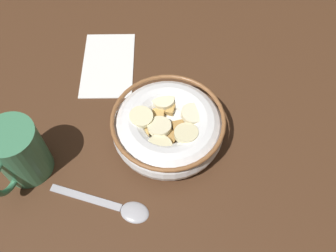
% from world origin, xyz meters
% --- Properties ---
extents(ground_plane, '(1.24, 1.24, 0.02)m').
position_xyz_m(ground_plane, '(0.00, 0.00, -0.01)').
color(ground_plane, '#472B19').
extents(cereal_bowl, '(0.16, 0.16, 0.05)m').
position_xyz_m(cereal_bowl, '(-0.00, 0.00, 0.03)').
color(cereal_bowl, white).
rests_on(cereal_bowl, ground_plane).
extents(spoon, '(0.03, 0.14, 0.01)m').
position_xyz_m(spoon, '(0.12, -0.03, 0.00)').
color(spoon, '#A5A5AD').
rests_on(spoon, ground_plane).
extents(coffee_mug, '(0.09, 0.06, 0.09)m').
position_xyz_m(coffee_mug, '(0.10, -0.17, 0.04)').
color(coffee_mug, '#3F7F59').
rests_on(coffee_mug, ground_plane).
extents(folded_napkin, '(0.16, 0.12, 0.00)m').
position_xyz_m(folded_napkin, '(-0.11, -0.13, 0.00)').
color(folded_napkin, white).
rests_on(folded_napkin, ground_plane).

